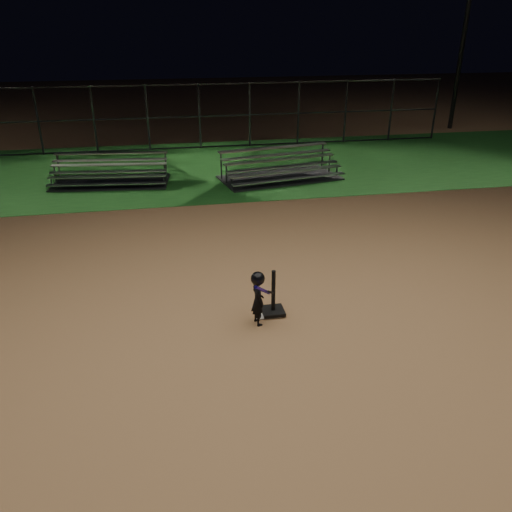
{
  "coord_description": "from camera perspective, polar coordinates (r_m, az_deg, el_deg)",
  "views": [
    {
      "loc": [
        -1.63,
        -7.7,
        4.72
      ],
      "look_at": [
        0.0,
        1.0,
        0.65
      ],
      "focal_mm": 36.24,
      "sensor_mm": 36.0,
      "label": 1
    }
  ],
  "objects": [
    {
      "name": "ground",
      "position": [
        9.17,
        1.16,
        -6.27
      ],
      "size": [
        80.0,
        80.0,
        0.0
      ],
      "primitive_type": "plane",
      "color": "#AC7B4E",
      "rests_on": "ground"
    },
    {
      "name": "grass_strip",
      "position": [
        18.38,
        -5.26,
        9.74
      ],
      "size": [
        60.0,
        8.0,
        0.01
      ],
      "primitive_type": "cube",
      "color": "#1A521B",
      "rests_on": "ground"
    },
    {
      "name": "home_plate",
      "position": [
        9.17,
        1.16,
        -6.2
      ],
      "size": [
        0.45,
        0.45,
        0.02
      ],
      "primitive_type": "cube",
      "color": "beige",
      "rests_on": "ground"
    },
    {
      "name": "batting_tee",
      "position": [
        9.06,
        1.91,
        -5.41
      ],
      "size": [
        0.38,
        0.38,
        0.82
      ],
      "color": "black",
      "rests_on": "home_plate"
    },
    {
      "name": "child_batter",
      "position": [
        8.61,
        0.22,
        -4.51
      ],
      "size": [
        0.42,
        0.54,
        0.97
      ],
      "rotation": [
        0.0,
        0.0,
        1.78
      ],
      "color": "black",
      "rests_on": "ground"
    },
    {
      "name": "bleacher_left",
      "position": [
        17.0,
        -15.74,
        8.29
      ],
      "size": [
        3.69,
        2.09,
        0.86
      ],
      "rotation": [
        0.0,
        0.0,
        -0.11
      ],
      "color": "#ABABB0",
      "rests_on": "ground"
    },
    {
      "name": "bleacher_right",
      "position": [
        16.87,
        2.68,
        9.11
      ],
      "size": [
        4.04,
        2.5,
        0.92
      ],
      "rotation": [
        0.0,
        0.0,
        0.19
      ],
      "color": "#AFAFB4",
      "rests_on": "ground"
    },
    {
      "name": "backstop_fence",
      "position": [
        21.05,
        -6.26,
        15.07
      ],
      "size": [
        20.08,
        0.08,
        2.5
      ],
      "color": "#38383D",
      "rests_on": "ground"
    },
    {
      "name": "light_pole_right",
      "position": [
        26.43,
        22.37,
        23.54
      ],
      "size": [
        0.9,
        0.53,
        8.3
      ],
      "color": "#2D2D30",
      "rests_on": "ground"
    }
  ]
}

